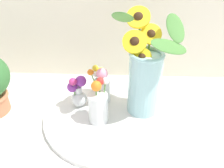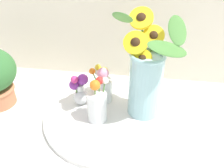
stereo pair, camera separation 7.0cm
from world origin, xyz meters
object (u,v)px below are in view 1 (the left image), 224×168
at_px(serving_tray, 112,113).
at_px(vase_small_back, 101,84).
at_px(mason_jar_sunflowers, 144,75).
at_px(vase_small_center, 98,105).
at_px(vase_bulb_right, 78,93).

bearing_deg(serving_tray, vase_small_back, 123.77).
distance_m(serving_tray, mason_jar_sunflowers, 0.20).
bearing_deg(vase_small_center, vase_bulb_right, 136.11).
xyz_separation_m(serving_tray, mason_jar_sunflowers, (0.12, 0.02, 0.16)).
relative_size(mason_jar_sunflowers, vase_small_center, 2.43).
height_order(serving_tray, vase_small_back, vase_small_back).
xyz_separation_m(serving_tray, vase_small_center, (-0.05, -0.05, 0.08)).
bearing_deg(vase_small_back, vase_small_center, -89.83).
xyz_separation_m(vase_small_center, vase_small_back, (-0.00, 0.12, 0.01)).
relative_size(mason_jar_sunflowers, vase_small_back, 2.36).
relative_size(vase_bulb_right, vase_small_back, 0.78).
bearing_deg(vase_bulb_right, mason_jar_sunflowers, -2.94).
bearing_deg(mason_jar_sunflowers, vase_small_back, 163.91).
height_order(mason_jar_sunflowers, vase_bulb_right, mason_jar_sunflowers).
xyz_separation_m(vase_bulb_right, vase_small_back, (0.09, 0.03, 0.02)).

